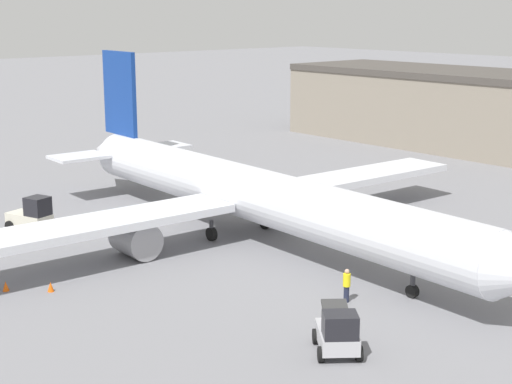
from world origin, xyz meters
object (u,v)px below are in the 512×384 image
baggage_tug (32,216)px  belt_loader_truck (338,333)px  safety_cone_far (51,287)px  airplane (246,193)px  safety_cone_near (6,286)px  ground_crew_worker (347,284)px

baggage_tug → belt_loader_truck: baggage_tug is taller
baggage_tug → belt_loader_truck: bearing=-14.7°
safety_cone_far → baggage_tug: bearing=158.8°
airplane → baggage_tug: size_ratio=12.64×
baggage_tug → safety_cone_near: (9.88, -6.30, -0.87)m
belt_loader_truck → safety_cone_far: bearing=-120.9°
ground_crew_worker → safety_cone_near: bearing=-0.7°
airplane → belt_loader_truck: 18.98m
baggage_tug → belt_loader_truck: size_ratio=1.07×
baggage_tug → safety_cone_near: size_ratio=6.32×
ground_crew_worker → belt_loader_truck: (4.08, -5.01, 0.04)m
safety_cone_near → safety_cone_far: size_ratio=1.00×
airplane → belt_loader_truck: bearing=-25.1°
baggage_tug → belt_loader_truck: (27.22, 1.44, -0.14)m
ground_crew_worker → baggage_tug: baggage_tug is taller
safety_cone_near → safety_cone_far: same height
airplane → belt_loader_truck: size_ratio=13.49×
belt_loader_truck → safety_cone_near: (-17.33, -7.73, -0.73)m
ground_crew_worker → safety_cone_far: bearing=-1.1°
safety_cone_near → ground_crew_worker: bearing=43.9°
airplane → safety_cone_near: 16.79m
ground_crew_worker → baggage_tug: bearing=-29.0°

